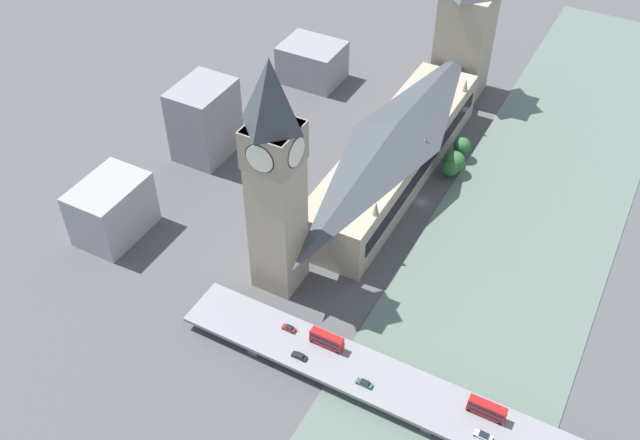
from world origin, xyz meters
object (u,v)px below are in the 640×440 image
Objects in this scene: double_decker_bus_lead at (327,339)px; car_southbound_mid at (299,356)px; car_northbound_tail at (289,328)px; car_southbound_lead at (364,383)px; parliament_hall at (395,151)px; double_decker_bus_mid at (487,409)px; road_bridge at (436,406)px; victoria_tower at (465,34)px; car_northbound_lead at (483,436)px; clock_tower at (275,176)px.

double_decker_bus_lead is 8.96m from car_southbound_mid.
car_northbound_tail reaches higher than car_southbound_lead.
double_decker_bus_mid is (-63.42, 84.11, -5.02)m from parliament_hall.
double_decker_bus_mid is at bearing -166.10° from road_bridge.
victoria_tower is 5.79× the size of double_decker_bus_lead.
car_southbound_mid reaches higher than car_northbound_lead.
double_decker_bus_mid reaches higher than road_bridge.
double_decker_bus_lead reaches higher than car_southbound_mid.
victoria_tower is at bearing -71.72° from road_bridge.
car_northbound_lead reaches higher than road_bridge.
car_northbound_lead is 1.08× the size of car_southbound_mid.
car_northbound_lead is at bearing 166.02° from road_bridge.
victoria_tower is 153.72m from double_decker_bus_lead.
road_bridge is 31.93× the size of car_northbound_lead.
car_southbound_mid is at bearing 97.29° from parliament_hall.
parliament_hall is at bearing -87.16° from car_northbound_tail.
clock_tower is 84.12m from double_decker_bus_mid.
double_decker_bus_mid is at bearing 179.75° from double_decker_bus_lead.
clock_tower is 0.52× the size of road_bridge.
victoria_tower reaches higher than car_southbound_lead.
double_decker_bus_lead is 16.77m from car_southbound_lead.
double_decker_bus_lead is at bearing 96.20° from victoria_tower.
clock_tower reaches higher than car_southbound_mid.
car_northbound_tail reaches higher than car_southbound_mid.
clock_tower is 76.08m from road_bridge.
car_northbound_lead is at bearing -179.81° from car_southbound_lead.
clock_tower is (10.57, 64.41, 29.81)m from parliament_hall.
car_southbound_mid is at bearing 57.19° from double_decker_bus_lead.
road_bridge is at bearing -13.98° from car_northbound_lead.
car_northbound_lead is at bearing 172.12° from double_decker_bus_lead.
car_southbound_lead reaches higher than car_northbound_lead.
victoria_tower reaches higher than double_decker_bus_lead.
car_northbound_lead is at bearing 160.86° from clock_tower.
parliament_hall is at bearing -52.98° from double_decker_bus_mid.
road_bridge is 15.20× the size of double_decker_bus_lead.
parliament_hall reaches higher than car_southbound_mid.
car_southbound_mid is (-11.72, 158.88, -21.88)m from victoria_tower.
victoria_tower is 165.69m from double_decker_bus_mid.
double_decker_bus_lead is at bearing -7.88° from car_northbound_lead.
car_southbound_lead reaches higher than road_bridge.
road_bridge is at bearing 120.37° from parliament_hall.
car_northbound_lead is 1.04× the size of car_southbound_lead.
car_southbound_mid is at bearing 1.48° from car_southbound_lead.
car_southbound_mid is at bearing 136.41° from car_northbound_tail.
road_bridge is 19.86m from car_southbound_lead.
victoria_tower is at bearing -78.70° from car_southbound_lead.
clock_tower is 17.80× the size of car_southbound_mid.
parliament_hall is 85.64m from double_decker_bus_lead.
road_bridge is 13.20m from double_decker_bus_mid.
road_bridge is (-51.07, 87.16, -8.54)m from parliament_hall.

